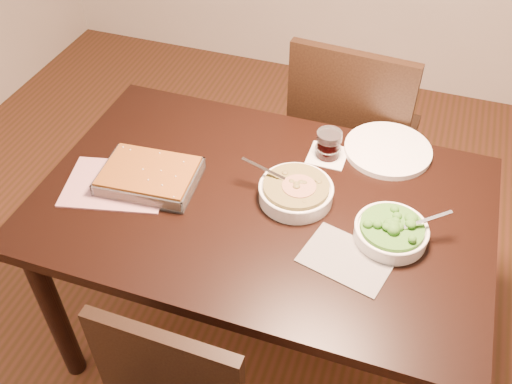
{
  "coord_description": "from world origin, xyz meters",
  "views": [
    {
      "loc": [
        0.39,
        -1.21,
        1.99
      ],
      "look_at": [
        -0.01,
        -0.02,
        0.8
      ],
      "focal_mm": 40.0,
      "sensor_mm": 36.0,
      "label": 1
    }
  ],
  "objects_px": {
    "stew_bowl": "(296,191)",
    "chair_far": "(351,134)",
    "broccoli_bowl": "(391,231)",
    "wine_tumbler": "(329,144)",
    "table": "(262,221)",
    "dinner_plate": "(388,150)",
    "baking_dish": "(149,176)"
  },
  "relations": [
    {
      "from": "wine_tumbler",
      "to": "chair_far",
      "type": "xyz_separation_m",
      "value": [
        0.02,
        0.4,
        -0.25
      ]
    },
    {
      "from": "stew_bowl",
      "to": "baking_dish",
      "type": "bearing_deg",
      "value": -170.17
    },
    {
      "from": "table",
      "to": "dinner_plate",
      "type": "xyz_separation_m",
      "value": [
        0.33,
        0.36,
        0.11
      ]
    },
    {
      "from": "table",
      "to": "baking_dish",
      "type": "distance_m",
      "value": 0.39
    },
    {
      "from": "broccoli_bowl",
      "to": "chair_far",
      "type": "relative_size",
      "value": 0.23
    },
    {
      "from": "chair_far",
      "to": "stew_bowl",
      "type": "bearing_deg",
      "value": 88.6
    },
    {
      "from": "stew_bowl",
      "to": "chair_far",
      "type": "height_order",
      "value": "chair_far"
    },
    {
      "from": "dinner_plate",
      "to": "baking_dish",
      "type": "bearing_deg",
      "value": -150.06
    },
    {
      "from": "stew_bowl",
      "to": "broccoli_bowl",
      "type": "xyz_separation_m",
      "value": [
        0.31,
        -0.07,
        -0.0
      ]
    },
    {
      "from": "wine_tumbler",
      "to": "stew_bowl",
      "type": "bearing_deg",
      "value": -100.81
    },
    {
      "from": "table",
      "to": "stew_bowl",
      "type": "xyz_separation_m",
      "value": [
        0.1,
        0.04,
        0.13
      ]
    },
    {
      "from": "broccoli_bowl",
      "to": "dinner_plate",
      "type": "xyz_separation_m",
      "value": [
        -0.07,
        0.39,
        -0.02
      ]
    },
    {
      "from": "broccoli_bowl",
      "to": "wine_tumbler",
      "type": "distance_m",
      "value": 0.4
    },
    {
      "from": "broccoli_bowl",
      "to": "wine_tumbler",
      "type": "height_order",
      "value": "wine_tumbler"
    },
    {
      "from": "table",
      "to": "chair_far",
      "type": "xyz_separation_m",
      "value": [
        0.16,
        0.67,
        -0.1
      ]
    },
    {
      "from": "stew_bowl",
      "to": "dinner_plate",
      "type": "relative_size",
      "value": 0.88
    },
    {
      "from": "broccoli_bowl",
      "to": "dinner_plate",
      "type": "height_order",
      "value": "broccoli_bowl"
    },
    {
      "from": "table",
      "to": "chair_far",
      "type": "bearing_deg",
      "value": 76.68
    },
    {
      "from": "table",
      "to": "baking_dish",
      "type": "height_order",
      "value": "baking_dish"
    },
    {
      "from": "table",
      "to": "stew_bowl",
      "type": "height_order",
      "value": "stew_bowl"
    },
    {
      "from": "wine_tumbler",
      "to": "chair_far",
      "type": "distance_m",
      "value": 0.47
    },
    {
      "from": "table",
      "to": "stew_bowl",
      "type": "bearing_deg",
      "value": 22.39
    },
    {
      "from": "chair_far",
      "to": "broccoli_bowl",
      "type": "bearing_deg",
      "value": 113.26
    },
    {
      "from": "table",
      "to": "broccoli_bowl",
      "type": "xyz_separation_m",
      "value": [
        0.4,
        -0.03,
        0.12
      ]
    },
    {
      "from": "baking_dish",
      "to": "dinner_plate",
      "type": "distance_m",
      "value": 0.8
    },
    {
      "from": "stew_bowl",
      "to": "wine_tumbler",
      "type": "height_order",
      "value": "wine_tumbler"
    },
    {
      "from": "table",
      "to": "baking_dish",
      "type": "relative_size",
      "value": 4.39
    },
    {
      "from": "baking_dish",
      "to": "dinner_plate",
      "type": "height_order",
      "value": "baking_dish"
    },
    {
      "from": "stew_bowl",
      "to": "dinner_plate",
      "type": "bearing_deg",
      "value": 53.87
    },
    {
      "from": "table",
      "to": "wine_tumbler",
      "type": "distance_m",
      "value": 0.34
    },
    {
      "from": "baking_dish",
      "to": "chair_far",
      "type": "distance_m",
      "value": 0.91
    },
    {
      "from": "table",
      "to": "wine_tumbler",
      "type": "height_order",
      "value": "wine_tumbler"
    }
  ]
}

